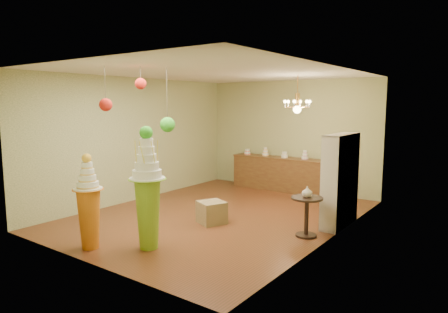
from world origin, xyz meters
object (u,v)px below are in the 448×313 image
Objects in this scene: sideboard at (284,174)px; round_table at (307,211)px; pedestal_orange at (89,211)px; pedestal_green at (148,198)px.

sideboard is 3.80m from round_table.
pedestal_orange is at bearing -95.28° from sideboard.
pedestal_green is at bearing -87.29° from sideboard.
pedestal_green is at bearing 35.70° from pedestal_orange.
pedestal_green is 2.79× the size of round_table.
round_table is (2.64, 2.65, -0.17)m from pedestal_orange.
sideboard is (0.54, 5.82, -0.16)m from pedestal_orange.
sideboard reaches higher than round_table.
pedestal_green is 2.81m from round_table.
sideboard is 4.20× the size of round_table.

